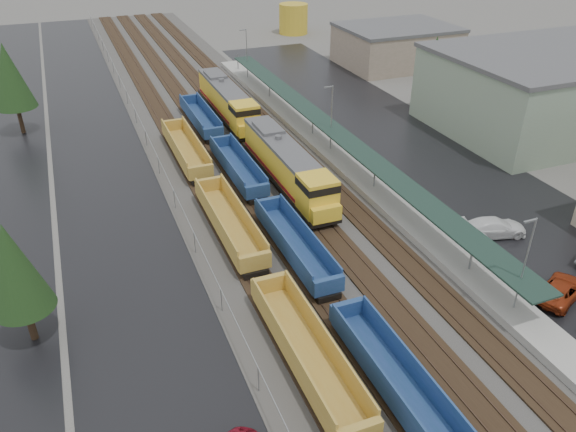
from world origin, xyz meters
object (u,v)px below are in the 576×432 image
locomotive_lead (288,166)px  parked_car_east_c (494,227)px  storage_tank (293,19)px  locomotive_trail (228,102)px  parked_car_east_b (561,290)px  well_string_yellow (307,352)px  well_string_blue (337,301)px

locomotive_lead → parked_car_east_c: 20.08m
storage_tank → parked_car_east_c: 80.74m
locomotive_trail → parked_car_east_b: (12.09, -44.83, -1.68)m
locomotive_trail → well_string_yellow: 44.94m
storage_tank → parked_car_east_c: storage_tank is taller
well_string_yellow → parked_car_east_c: bearing=21.1°
well_string_blue → parked_car_east_b: well_string_blue is taller
well_string_blue → storage_tank: (30.91, 83.91, 1.83)m
locomotive_lead → well_string_yellow: (-8.00, -23.20, -1.23)m
well_string_blue → storage_tank: size_ratio=15.66×
well_string_yellow → parked_car_east_b: bearing=-1.8°
locomotive_lead → locomotive_trail: size_ratio=1.00×
locomotive_lead → locomotive_trail: 21.00m
parked_car_east_c → well_string_yellow: bearing=125.4°
parked_car_east_b → parked_car_east_c: 8.92m
well_string_yellow → parked_car_east_c: 22.81m
well_string_blue → storage_tank: 89.44m
storage_tank → locomotive_trail: bearing=-121.7°
parked_car_east_b → parked_car_east_c: size_ratio=0.93×
storage_tank → parked_car_east_b: (-14.82, -88.39, -2.22)m
parked_car_east_b → well_string_yellow: bearing=65.3°
well_string_yellow → well_string_blue: 5.55m
locomotive_trail → well_string_yellow: locomotive_trail is taller
well_string_blue → parked_car_east_c: well_string_blue is taller
locomotive_lead → storage_tank: size_ratio=3.37×
locomotive_trail → storage_tank: bearing=58.3°
parked_car_east_c → parked_car_east_b: bearing=-173.3°
well_string_yellow → parked_car_east_b: size_ratio=15.85×
locomotive_lead → parked_car_east_b: 26.77m
well_string_blue → parked_car_east_c: bearing=14.2°
locomotive_lead → well_string_blue: bearing=-101.7°
locomotive_trail → parked_car_east_c: (13.28, -35.98, -1.59)m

